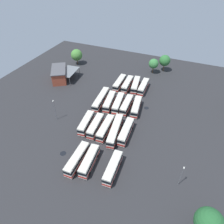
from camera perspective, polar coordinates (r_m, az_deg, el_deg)
The scene contains 30 objects.
ground_plane at distance 77.75m, azimuth 0.08°, elevation -1.73°, with size 122.21×122.21×0.00m, color #28282B.
bus_row0_slot0 at distance 60.30m, azimuth 0.25°, elevation -14.98°, with size 10.61×3.12×3.61m.
bus_row0_slot2 at distance 62.11m, azimuth -6.20°, elevation -13.08°, with size 10.57×3.51×3.61m.
bus_row0_slot3 at distance 63.01m, azimuth -9.45°, elevation -12.48°, with size 11.50×2.92×3.61m.
bus_row1_slot0 at distance 70.02m, azimuth 3.85°, elevation -5.30°, with size 11.50×3.17×3.61m.
bus_row1_slot1 at distance 70.17m, azimuth 0.86°, elevation -5.07°, with size 14.32×4.63×3.61m.
bus_row1_slot2 at distance 71.07m, azimuth -1.76°, elevation -4.39°, with size 11.41×3.14×3.61m.
bus_row1_slot3 at distance 72.06m, azimuth -4.50°, elevation -3.78°, with size 10.80×3.50×3.61m.
bus_row1_slot4 at distance 73.52m, azimuth -7.03°, elevation -2.97°, with size 10.70×3.89×3.61m.
bus_row2_slot0 at distance 80.63m, azimuth 6.65°, elevation 1.42°, with size 11.07×4.04×3.61m.
bus_row2_slot1 at distance 81.23m, azimuth 4.01°, elevation 1.93°, with size 10.80×3.16×3.61m.
bus_row2_slot2 at distance 82.00m, azimuth 1.72°, elevation 2.42°, with size 11.49×4.03×3.61m.
bus_row2_slot3 at distance 82.84m, azimuth -0.69°, elevation 2.87°, with size 11.62×4.20×3.61m.
bus_row2_slot4 at distance 84.15m, azimuth -3.03°, elevation 3.45°, with size 14.28×3.89×3.61m.
bus_row3_slot0 at distance 92.95m, azimuth 8.56°, elevation 6.81°, with size 10.89×2.89×3.61m.
bus_row3_slot1 at distance 93.76m, azimuth 6.46°, elevation 7.31°, with size 11.34×4.20×3.61m.
bus_row3_slot2 at distance 93.94m, azimuth 4.22°, elevation 7.53°, with size 11.41×3.19×3.61m.
bus_row3_slot3 at distance 94.82m, azimuth 2.08°, elevation 7.94°, with size 11.46×2.92×3.61m.
depot_building at distance 102.70m, azimuth -14.19°, elevation 9.96°, with size 14.10×12.21×5.75m.
maintenance_shelter at distance 101.55m, azimuth -11.74°, elevation 10.78°, with size 11.47×7.43×4.28m.
lamp_post_far_corner at distance 59.05m, azimuth 18.39°, elevation -16.07°, with size 0.56×0.28×7.34m.
lamp_post_mid_lot at distance 77.17m, azimuth -15.33°, elevation 0.70°, with size 0.56×0.28×8.42m.
tree_south_edge at distance 109.54m, azimuth 14.20°, elevation 13.45°, with size 5.45×5.45×8.36m.
tree_northeast at distance 106.61m, azimuth 11.29°, elevation 12.80°, with size 4.74×4.74×7.41m.
tree_northwest at distance 53.68m, azimuth 24.95°, elevation -25.63°, with size 6.26×6.26×8.11m.
tree_west_edge at distance 115.08m, azimuth -9.62°, elevation 15.09°, with size 5.93×5.93×8.15m.
puddle_centre_drain at distance 67.66m, azimuth -13.20°, elevation -10.94°, with size 1.94×1.94×0.01m, color black.
puddle_near_shelter at distance 67.45m, azimuth 0.80°, elevation -9.73°, with size 1.86×1.86×0.01m, color black.
puddle_back_corner at distance 91.21m, azimuth 0.01°, elevation 5.18°, with size 3.23×3.23×0.01m, color black.
puddle_front_lane at distance 83.70m, azimuth 9.36°, elevation 1.08°, with size 1.91×1.91×0.01m, color black.
Camera 1 is at (-54.35, -23.08, 50.58)m, focal length 33.52 mm.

